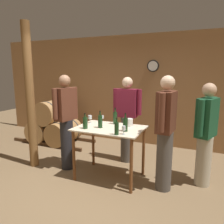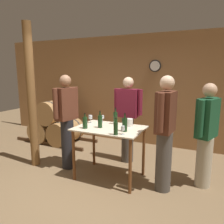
{
  "view_description": "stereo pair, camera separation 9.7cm",
  "coord_description": "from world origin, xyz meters",
  "px_view_note": "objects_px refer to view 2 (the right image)",
  "views": [
    {
      "loc": [
        1.58,
        -2.82,
        1.84
      ],
      "look_at": [
        0.12,
        0.52,
        1.14
      ],
      "focal_mm": 35.0,
      "sensor_mm": 36.0,
      "label": 1
    },
    {
      "loc": [
        1.67,
        -2.78,
        1.84
      ],
      "look_at": [
        0.12,
        0.52,
        1.14
      ],
      "focal_mm": 35.0,
      "sensor_mm": 36.0,
      "label": 2
    }
  ],
  "objects_px": {
    "wooden_post": "(31,97)",
    "person_visitor_with_scarf": "(165,132)",
    "wine_bottle_left": "(100,121)",
    "wine_glass_near_right": "(123,129)",
    "wine_bottle_far_left": "(85,122)",
    "wine_bottle_far_right": "(125,124)",
    "person_visitor_bearded": "(206,134)",
    "wine_glass_near_center": "(102,117)",
    "person_host": "(67,120)",
    "wine_bottle_center": "(115,118)",
    "wine_glass_near_left": "(90,117)",
    "ice_bucket": "(129,122)",
    "wine_bottle_right": "(116,128)",
    "person_visitor_near_door": "(128,118)"
  },
  "relations": [
    {
      "from": "wooden_post",
      "to": "person_visitor_with_scarf",
      "type": "xyz_separation_m",
      "value": [
        2.48,
        0.13,
        -0.41
      ]
    },
    {
      "from": "wine_bottle_left",
      "to": "wine_glass_near_right",
      "type": "bearing_deg",
      "value": -22.27
    },
    {
      "from": "wooden_post",
      "to": "wine_bottle_far_left",
      "type": "height_order",
      "value": "wooden_post"
    },
    {
      "from": "wine_bottle_far_right",
      "to": "person_visitor_bearded",
      "type": "height_order",
      "value": "person_visitor_bearded"
    },
    {
      "from": "wine_glass_near_center",
      "to": "person_host",
      "type": "relative_size",
      "value": 0.07
    },
    {
      "from": "wine_bottle_center",
      "to": "person_visitor_bearded",
      "type": "xyz_separation_m",
      "value": [
        1.5,
        0.1,
        -0.14
      ]
    },
    {
      "from": "person_visitor_bearded",
      "to": "wine_glass_near_left",
      "type": "bearing_deg",
      "value": -173.84
    },
    {
      "from": "wine_glass_near_center",
      "to": "wine_bottle_far_right",
      "type": "bearing_deg",
      "value": -33.61
    },
    {
      "from": "wine_bottle_center",
      "to": "ice_bucket",
      "type": "relative_size",
      "value": 2.22
    },
    {
      "from": "wooden_post",
      "to": "wine_glass_near_center",
      "type": "relative_size",
      "value": 20.96
    },
    {
      "from": "wine_bottle_far_right",
      "to": "ice_bucket",
      "type": "distance_m",
      "value": 0.34
    },
    {
      "from": "wine_bottle_left",
      "to": "wine_glass_near_right",
      "type": "relative_size",
      "value": 2.2
    },
    {
      "from": "wine_bottle_far_right",
      "to": "wine_glass_near_right",
      "type": "relative_size",
      "value": 2.24
    },
    {
      "from": "person_host",
      "to": "wine_bottle_right",
      "type": "bearing_deg",
      "value": -17.08
    },
    {
      "from": "wine_bottle_far_left",
      "to": "wine_glass_near_left",
      "type": "xyz_separation_m",
      "value": [
        -0.12,
        0.38,
        0.0
      ]
    },
    {
      "from": "wooden_post",
      "to": "person_visitor_with_scarf",
      "type": "distance_m",
      "value": 2.52
    },
    {
      "from": "wine_bottle_right",
      "to": "person_visitor_bearded",
      "type": "distance_m",
      "value": 1.42
    },
    {
      "from": "wine_glass_near_center",
      "to": "person_visitor_near_door",
      "type": "xyz_separation_m",
      "value": [
        0.32,
        0.48,
        -0.08
      ]
    },
    {
      "from": "wine_bottle_far_left",
      "to": "wine_bottle_right",
      "type": "xyz_separation_m",
      "value": [
        0.61,
        -0.12,
        0.0
      ]
    },
    {
      "from": "wine_glass_near_left",
      "to": "wine_glass_near_right",
      "type": "relative_size",
      "value": 1.08
    },
    {
      "from": "person_host",
      "to": "wine_bottle_left",
      "type": "bearing_deg",
      "value": -6.66
    },
    {
      "from": "person_visitor_near_door",
      "to": "wine_glass_near_right",
      "type": "bearing_deg",
      "value": -72.72
    },
    {
      "from": "wine_bottle_center",
      "to": "wine_glass_near_center",
      "type": "bearing_deg",
      "value": 175.85
    },
    {
      "from": "wine_bottle_left",
      "to": "person_visitor_near_door",
      "type": "distance_m",
      "value": 0.87
    },
    {
      "from": "wine_bottle_far_right",
      "to": "person_visitor_near_door",
      "type": "height_order",
      "value": "person_visitor_near_door"
    },
    {
      "from": "wine_bottle_far_right",
      "to": "person_visitor_bearded",
      "type": "xyz_separation_m",
      "value": [
        1.17,
        0.48,
        -0.13
      ]
    },
    {
      "from": "wine_bottle_far_right",
      "to": "wine_glass_near_left",
      "type": "bearing_deg",
      "value": 160.94
    },
    {
      "from": "wooden_post",
      "to": "wine_glass_near_left",
      "type": "xyz_separation_m",
      "value": [
        1.09,
        0.32,
        -0.35
      ]
    },
    {
      "from": "wine_glass_near_center",
      "to": "person_visitor_with_scarf",
      "type": "distance_m",
      "value": 1.26
    },
    {
      "from": "person_visitor_near_door",
      "to": "wine_bottle_right",
      "type": "bearing_deg",
      "value": -77.94
    },
    {
      "from": "person_host",
      "to": "person_visitor_near_door",
      "type": "relative_size",
      "value": 1.03
    },
    {
      "from": "wine_glass_near_right",
      "to": "person_visitor_bearded",
      "type": "distance_m",
      "value": 1.31
    },
    {
      "from": "person_visitor_with_scarf",
      "to": "person_visitor_bearded",
      "type": "xyz_separation_m",
      "value": [
        0.56,
        0.39,
        -0.07
      ]
    },
    {
      "from": "wine_bottle_center",
      "to": "wine_bottle_far_right",
      "type": "distance_m",
      "value": 0.51
    },
    {
      "from": "wine_glass_near_left",
      "to": "wine_glass_near_right",
      "type": "bearing_deg",
      "value": -28.04
    },
    {
      "from": "wine_bottle_right",
      "to": "person_visitor_bearded",
      "type": "relative_size",
      "value": 0.16
    },
    {
      "from": "wine_bottle_far_left",
      "to": "wine_glass_near_center",
      "type": "height_order",
      "value": "wine_bottle_far_left"
    },
    {
      "from": "wine_bottle_right",
      "to": "person_host",
      "type": "height_order",
      "value": "person_host"
    },
    {
      "from": "wine_bottle_far_left",
      "to": "wine_bottle_far_right",
      "type": "distance_m",
      "value": 0.67
    },
    {
      "from": "person_visitor_with_scarf",
      "to": "wine_glass_near_center",
      "type": "bearing_deg",
      "value": 165.45
    },
    {
      "from": "wooden_post",
      "to": "wine_bottle_far_right",
      "type": "distance_m",
      "value": 1.91
    },
    {
      "from": "person_visitor_with_scarf",
      "to": "ice_bucket",
      "type": "bearing_deg",
      "value": 159.72
    },
    {
      "from": "person_host",
      "to": "person_visitor_near_door",
      "type": "height_order",
      "value": "person_host"
    },
    {
      "from": "ice_bucket",
      "to": "person_visitor_bearded",
      "type": "distance_m",
      "value": 1.23
    },
    {
      "from": "wine_bottle_left",
      "to": "ice_bucket",
      "type": "bearing_deg",
      "value": 35.53
    },
    {
      "from": "wooden_post",
      "to": "wine_glass_near_center",
      "type": "bearing_deg",
      "value": 19.65
    },
    {
      "from": "wine_bottle_left",
      "to": "person_visitor_near_door",
      "type": "xyz_separation_m",
      "value": [
        0.17,
        0.85,
        -0.1
      ]
    },
    {
      "from": "wine_bottle_far_right",
      "to": "wine_glass_near_left",
      "type": "xyz_separation_m",
      "value": [
        -0.78,
        0.27,
        -0.01
      ]
    },
    {
      "from": "wine_glass_near_right",
      "to": "wine_bottle_far_left",
      "type": "bearing_deg",
      "value": 175.35
    },
    {
      "from": "wooden_post",
      "to": "wine_bottle_center",
      "type": "height_order",
      "value": "wooden_post"
    }
  ]
}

